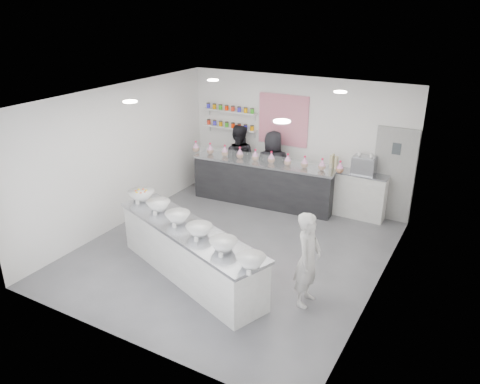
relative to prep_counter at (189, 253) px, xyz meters
name	(u,v)px	position (x,y,z in m)	size (l,w,h in m)	color
floor	(233,251)	(0.22, 1.13, -0.47)	(6.00, 6.00, 0.00)	#515156
ceiling	(232,98)	(0.22, 1.13, 2.53)	(6.00, 6.00, 0.00)	white
back_wall	(296,140)	(0.22, 4.13, 1.03)	(5.50, 5.50, 0.00)	white
left_wall	(120,157)	(-2.53, 1.13, 1.03)	(6.00, 6.00, 0.00)	white
right_wall	(383,210)	(2.97, 1.13, 1.03)	(6.00, 6.00, 0.00)	white
back_door	(393,175)	(2.52, 4.10, 0.58)	(0.88, 0.04, 2.10)	gray
pattern_panel	(283,120)	(-0.13, 4.10, 1.48)	(1.25, 0.03, 1.20)	#C7093B
jar_shelf_lower	(230,128)	(-1.53, 4.03, 1.13)	(1.45, 0.22, 0.04)	silver
jar_shelf_upper	(230,111)	(-1.53, 4.03, 1.55)	(1.45, 0.22, 0.04)	silver
preserve_jars	(230,117)	(-1.53, 4.01, 1.41)	(1.45, 0.10, 0.56)	red
downlight_0	(130,102)	(-1.18, 0.13, 2.51)	(0.24, 0.24, 0.02)	white
downlight_1	(282,121)	(1.62, 0.13, 2.51)	(0.24, 0.24, 0.02)	white
downlight_2	(213,80)	(-1.18, 2.73, 2.51)	(0.24, 0.24, 0.02)	white
downlight_3	(340,92)	(1.62, 2.73, 2.51)	(0.24, 0.24, 0.02)	white
prep_counter	(189,253)	(0.00, 0.00, 0.00)	(3.47, 0.79, 0.95)	silver
back_bar	(263,183)	(-0.32, 3.48, 0.06)	(3.43, 0.63, 1.06)	black
sneeze_guard	(258,160)	(-0.30, 3.18, 0.73)	(3.38, 0.01, 0.29)	white
espresso_ledge	(354,194)	(1.77, 3.91, 0.05)	(1.40, 0.45, 1.04)	silver
espresso_machine	(364,165)	(1.92, 3.91, 0.76)	(0.50, 0.34, 0.38)	#93969E
cup_stacks	(335,162)	(1.25, 3.91, 0.73)	(0.24, 0.24, 0.31)	tan
prep_bowls	(188,224)	(0.00, 0.00, 0.56)	(3.70, 0.55, 0.18)	white
label_cards	(180,242)	(0.19, -0.51, 0.51)	(3.31, 0.04, 0.07)	white
cookie_bags	(263,156)	(-0.32, 3.48, 0.73)	(3.77, 0.17, 0.29)	#F992D7
woman_prep	(308,259)	(2.08, 0.28, 0.32)	(0.58, 0.38, 1.59)	beige
staff_left	(238,160)	(-1.14, 3.73, 0.42)	(0.87, 0.68, 1.79)	black
staff_right	(273,167)	(-0.19, 3.73, 0.41)	(0.86, 0.56, 1.76)	black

